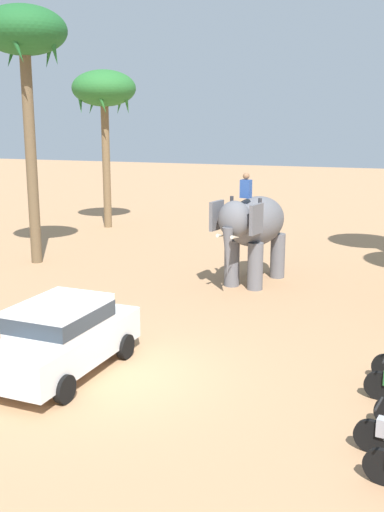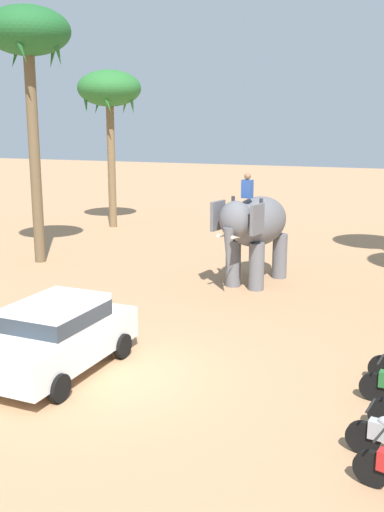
# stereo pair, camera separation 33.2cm
# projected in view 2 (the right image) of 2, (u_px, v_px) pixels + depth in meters

# --- Properties ---
(ground_plane) EXTENTS (120.00, 120.00, 0.00)m
(ground_plane) POSITION_uv_depth(u_px,v_px,m) (110.00, 375.00, 13.71)
(ground_plane) COLOR tan
(car_sedan_foreground) EXTENTS (2.08, 4.20, 1.70)m
(car_sedan_foreground) POSITION_uv_depth(u_px,v_px,m) (59.00, 333.00, 13.68)
(car_sedan_foreground) COLOR white
(car_sedan_foreground) RESTS_ON ground
(elephant_with_mahout) EXTENTS (2.28, 4.01, 3.88)m
(elephant_with_mahout) POSITION_uv_depth(u_px,v_px,m) (255.00, 227.00, 20.84)
(elephant_with_mahout) COLOR slate
(elephant_with_mahout) RESTS_ON ground
(palm_tree_left_of_road) EXTENTS (3.20, 3.20, 9.67)m
(palm_tree_left_of_road) POSITION_uv_depth(u_px,v_px,m) (28.00, 41.00, 22.58)
(palm_tree_left_of_road) COLOR brown
(palm_tree_left_of_road) RESTS_ON ground
(palm_tree_leaning_seaward) EXTENTS (3.20, 3.20, 7.96)m
(palm_tree_leaning_seaward) POSITION_uv_depth(u_px,v_px,m) (109.00, 93.00, 30.64)
(palm_tree_leaning_seaward) COLOR brown
(palm_tree_leaning_seaward) RESTS_ON ground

